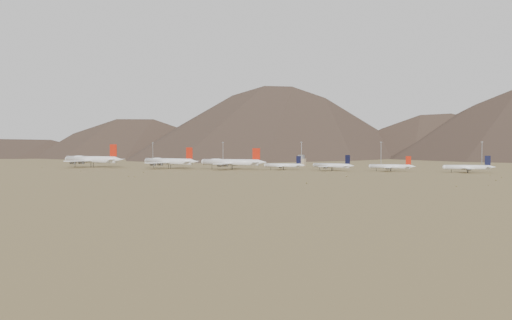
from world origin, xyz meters
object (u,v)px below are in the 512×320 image
at_px(widebody_centre, 169,161).
at_px(narrowbody_a, 284,165).
at_px(widebody_west, 91,159).
at_px(control_tower, 301,161).
at_px(widebody_east, 231,162).
at_px(narrowbody_b, 333,166).

height_order(widebody_centre, narrowbody_a, widebody_centre).
xyz_separation_m(widebody_west, narrowbody_a, (197.95, 14.42, -3.88)).
xyz_separation_m(widebody_west, widebody_centre, (88.45, -0.43, -0.99)).
bearing_deg(narrowbody_a, control_tower, 87.06).
relative_size(widebody_west, widebody_centre, 1.16).
height_order(widebody_centre, control_tower, widebody_centre).
bearing_deg(control_tower, widebody_west, -152.85).
height_order(widebody_centre, widebody_east, widebody_centre).
relative_size(widebody_centre, narrowbody_b, 1.64).
xyz_separation_m(narrowbody_a, narrowbody_b, (45.84, -3.75, 0.47)).
bearing_deg(widebody_east, narrowbody_b, 7.21).
height_order(widebody_west, narrowbody_b, widebody_west).
height_order(widebody_east, narrowbody_a, widebody_east).
bearing_deg(narrowbody_a, widebody_west, 176.18).
xyz_separation_m(narrowbody_b, control_tower, (-53.19, 87.06, 0.78)).
distance_m(narrowbody_a, control_tower, 83.65).
relative_size(widebody_centre, control_tower, 5.55).
xyz_separation_m(widebody_west, widebody_east, (151.36, 2.12, -1.19)).
relative_size(narrowbody_a, control_tower, 3.15).
relative_size(widebody_west, control_tower, 6.44).
xyz_separation_m(narrowbody_a, control_tower, (-7.35, 83.31, 1.25)).
bearing_deg(widebody_west, control_tower, 35.80).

